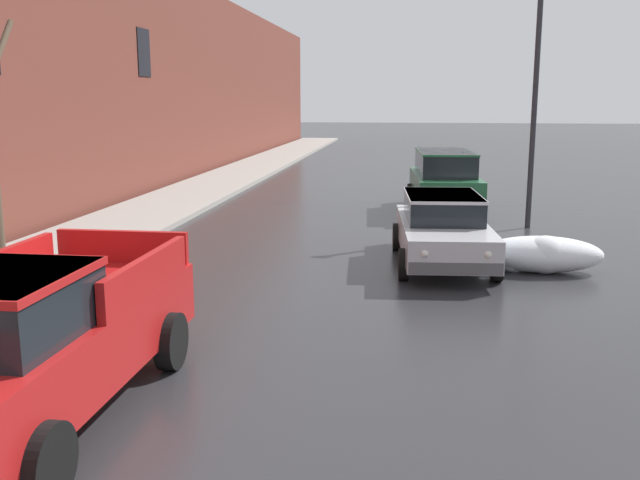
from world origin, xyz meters
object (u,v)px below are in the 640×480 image
Objects in this scene: pickup_truck_red_approaching_near_lane at (22,342)px; sedan_silver_parked_kerbside_close at (443,227)px; suv_green_parked_kerbside_mid at (444,179)px; street_lamp_post at (535,90)px.

pickup_truck_red_approaching_near_lane is 1.16× the size of sedan_silver_parked_kerbside_close.
sedan_silver_parked_kerbside_close is 0.96× the size of suv_green_parked_kerbside_mid.
street_lamp_post is (6.97, 12.41, 2.67)m from pickup_truck_red_approaching_near_lane.
street_lamp_post reaches higher than suv_green_parked_kerbside_mid.
sedan_silver_parked_kerbside_close is 6.82m from suv_green_parked_kerbside_mid.
street_lamp_post reaches higher than sedan_silver_parked_kerbside_close.
street_lamp_post is at bearing -48.38° from suv_green_parked_kerbside_mid.
pickup_truck_red_approaching_near_lane is 0.81× the size of street_lamp_post.
suv_green_parked_kerbside_mid reaches higher than sedan_silver_parked_kerbside_close.
suv_green_parked_kerbside_mid reaches higher than pickup_truck_red_approaching_near_lane.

